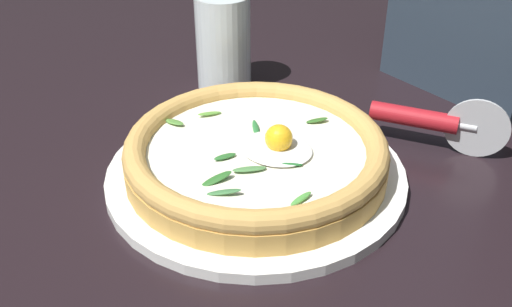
# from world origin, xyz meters

# --- Properties ---
(ground_plane) EXTENTS (2.40, 2.40, 0.03)m
(ground_plane) POSITION_xyz_m (0.00, 0.00, -0.01)
(ground_plane) COLOR black
(ground_plane) RESTS_ON ground
(pizza_plate) EXTENTS (0.32, 0.32, 0.01)m
(pizza_plate) POSITION_xyz_m (-0.02, -0.01, 0.01)
(pizza_plate) COLOR white
(pizza_plate) RESTS_ON ground
(pizza) EXTENTS (0.28, 0.28, 0.06)m
(pizza) POSITION_xyz_m (-0.02, -0.01, 0.03)
(pizza) COLOR gold
(pizza) RESTS_ON pizza_plate
(pizza_cutter) EXTENTS (0.15, 0.05, 0.07)m
(pizza_cutter) POSITION_xyz_m (-0.15, -0.18, 0.04)
(pizza_cutter) COLOR silver
(pizza_cutter) RESTS_ON ground
(drinking_glass) EXTENTS (0.07, 0.07, 0.13)m
(drinking_glass) POSITION_xyz_m (0.14, -0.17, 0.05)
(drinking_glass) COLOR silver
(drinking_glass) RESTS_ON ground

